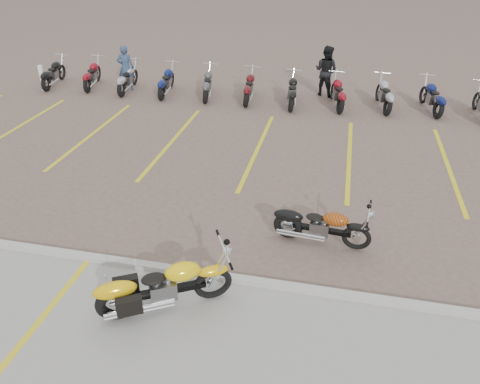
{
  "coord_description": "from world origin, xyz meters",
  "views": [
    {
      "loc": [
        2.28,
        -8.62,
        5.87
      ],
      "look_at": [
        0.34,
        0.06,
        0.75
      ],
      "focal_mm": 35.0,
      "sensor_mm": 36.0,
      "label": 1
    }
  ],
  "objects_px": {
    "person_b": "(326,71)",
    "yellow_cruiser": "(162,287)",
    "bollard": "(42,78)",
    "person_a": "(126,68)",
    "flame_cruiser": "(320,226)"
  },
  "relations": [
    {
      "from": "bollard",
      "to": "yellow_cruiser",
      "type": "bearing_deg",
      "value": -49.41
    },
    {
      "from": "yellow_cruiser",
      "to": "person_a",
      "type": "relative_size",
      "value": 1.19
    },
    {
      "from": "person_a",
      "to": "person_b",
      "type": "bearing_deg",
      "value": 174.59
    },
    {
      "from": "person_b",
      "to": "person_a",
      "type": "bearing_deg",
      "value": 32.52
    },
    {
      "from": "yellow_cruiser",
      "to": "bollard",
      "type": "height_order",
      "value": "bollard"
    },
    {
      "from": "yellow_cruiser",
      "to": "bollard",
      "type": "distance_m",
      "value": 14.07
    },
    {
      "from": "person_a",
      "to": "bollard",
      "type": "distance_m",
      "value": 3.41
    },
    {
      "from": "yellow_cruiser",
      "to": "flame_cruiser",
      "type": "distance_m",
      "value": 3.57
    },
    {
      "from": "person_b",
      "to": "bollard",
      "type": "xyz_separation_m",
      "value": [
        -11.11,
        -1.85,
        -0.45
      ]
    },
    {
      "from": "flame_cruiser",
      "to": "person_a",
      "type": "distance_m",
      "value": 12.22
    },
    {
      "from": "person_a",
      "to": "flame_cruiser",
      "type": "bearing_deg",
      "value": 119.96
    },
    {
      "from": "bollard",
      "to": "person_b",
      "type": "bearing_deg",
      "value": 9.43
    },
    {
      "from": "person_a",
      "to": "bollard",
      "type": "height_order",
      "value": "person_a"
    },
    {
      "from": "person_b",
      "to": "bollard",
      "type": "relative_size",
      "value": 1.91
    },
    {
      "from": "person_b",
      "to": "yellow_cruiser",
      "type": "bearing_deg",
      "value": 105.84
    }
  ]
}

